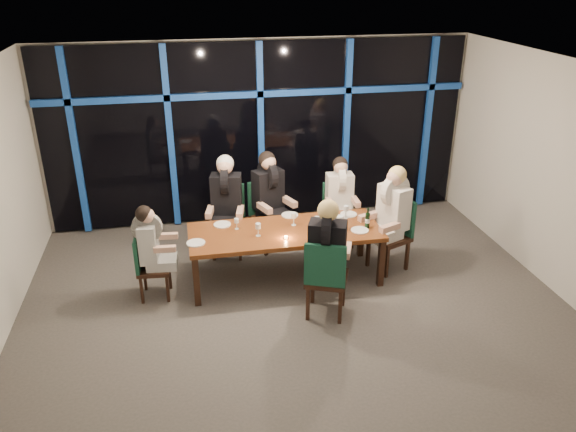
{
  "coord_description": "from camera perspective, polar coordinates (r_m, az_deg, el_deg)",
  "views": [
    {
      "loc": [
        -1.29,
        -5.92,
        4.07
      ],
      "look_at": [
        0.0,
        0.6,
        1.05
      ],
      "focal_mm": 35.0,
      "sensor_mm": 36.0,
      "label": 1
    }
  ],
  "objects": [
    {
      "name": "chair_end_right",
      "position": [
        8.13,
        10.74,
        -1.37
      ],
      "size": [
        0.64,
        0.64,
        1.06
      ],
      "rotation": [
        0.0,
        0.0,
        5.11
      ],
      "color": "black",
      "rests_on": "ground"
    },
    {
      "name": "room",
      "position": [
        6.39,
        1.05,
        5.78
      ],
      "size": [
        7.04,
        7.0,
        3.02
      ],
      "color": "#57514D",
      "rests_on": "ground"
    },
    {
      "name": "chair_far_mid",
      "position": [
        8.61,
        -2.18,
        0.56
      ],
      "size": [
        0.63,
        0.63,
        1.05
      ],
      "rotation": [
        0.0,
        0.0,
        0.38
      ],
      "color": "black",
      "rests_on": "ground"
    },
    {
      "name": "plate_far_mid",
      "position": [
        8.04,
        0.18,
        0.09
      ],
      "size": [
        0.24,
        0.24,
        0.01
      ],
      "primitive_type": "cylinder",
      "color": "white",
      "rests_on": "dining_table"
    },
    {
      "name": "window_wall",
      "position": [
        9.29,
        -2.76,
        8.68
      ],
      "size": [
        6.86,
        0.43,
        2.94
      ],
      "color": "black",
      "rests_on": "ground"
    },
    {
      "name": "wine_bottle",
      "position": [
        7.7,
        8.07,
        -0.42
      ],
      "size": [
        0.07,
        0.07,
        0.29
      ],
      "rotation": [
        0.0,
        0.0,
        0.36
      ],
      "color": "black",
      "rests_on": "dining_table"
    },
    {
      "name": "plate_far_left",
      "position": [
        7.8,
        -6.7,
        -0.87
      ],
      "size": [
        0.24,
        0.24,
        0.01
      ],
      "primitive_type": "cylinder",
      "color": "white",
      "rests_on": "dining_table"
    },
    {
      "name": "diner_near_mid",
      "position": [
        6.74,
        4.07,
        -2.53
      ],
      "size": [
        0.66,
        0.74,
        1.04
      ],
      "rotation": [
        0.0,
        0.0,
        2.76
      ],
      "color": "black",
      "rests_on": "ground"
    },
    {
      "name": "tea_light",
      "position": [
        7.38,
        -0.21,
        -2.18
      ],
      "size": [
        0.05,
        0.05,
        0.03
      ],
      "primitive_type": "cylinder",
      "color": "#FBA74B",
      "rests_on": "dining_table"
    },
    {
      "name": "diner_far_right",
      "position": [
        8.55,
        5.31,
        2.73
      ],
      "size": [
        0.49,
        0.61,
        0.94
      ],
      "rotation": [
        0.0,
        0.0,
        -0.05
      ],
      "color": "white",
      "rests_on": "ground"
    },
    {
      "name": "wine_glass_c",
      "position": [
        7.63,
        2.95,
        -0.38
      ],
      "size": [
        0.06,
        0.06,
        0.17
      ],
      "color": "silver",
      "rests_on": "dining_table"
    },
    {
      "name": "plate_far_right",
      "position": [
        8.11,
        6.17,
        0.18
      ],
      "size": [
        0.24,
        0.24,
        0.01
      ],
      "primitive_type": "cylinder",
      "color": "white",
      "rests_on": "dining_table"
    },
    {
      "name": "wine_glass_b",
      "position": [
        7.69,
        0.59,
        -0.02
      ],
      "size": [
        0.07,
        0.07,
        0.19
      ],
      "color": "silver",
      "rests_on": "dining_table"
    },
    {
      "name": "diner_far_left",
      "position": [
        8.21,
        -6.33,
        2.41
      ],
      "size": [
        0.58,
        0.71,
        1.03
      ],
      "rotation": [
        0.0,
        0.0,
        -0.21
      ],
      "color": "black",
      "rests_on": "ground"
    },
    {
      "name": "diner_end_left",
      "position": [
        7.36,
        -13.77,
        -2.23
      ],
      "size": [
        0.57,
        0.46,
        0.87
      ],
      "rotation": [
        0.0,
        0.0,
        1.48
      ],
      "color": "black",
      "rests_on": "ground"
    },
    {
      "name": "water_pitcher",
      "position": [
        7.61,
        5.2,
        -0.69
      ],
      "size": [
        0.13,
        0.11,
        0.2
      ],
      "rotation": [
        0.0,
        0.0,
        0.18
      ],
      "color": "white",
      "rests_on": "dining_table"
    },
    {
      "name": "wine_glass_d",
      "position": [
        7.62,
        -5.25,
        -0.55
      ],
      "size": [
        0.06,
        0.06,
        0.16
      ],
      "color": "silver",
      "rests_on": "dining_table"
    },
    {
      "name": "diner_far_mid",
      "position": [
        8.38,
        -1.91,
        2.95
      ],
      "size": [
        0.65,
        0.72,
        1.02
      ],
      "rotation": [
        0.0,
        0.0,
        0.38
      ],
      "color": "black",
      "rests_on": "ground"
    },
    {
      "name": "plate_near_mid",
      "position": [
        7.36,
        4.54,
        -2.4
      ],
      "size": [
        0.24,
        0.24,
        0.01
      ],
      "primitive_type": "cylinder",
      "color": "white",
      "rests_on": "dining_table"
    },
    {
      "name": "wine_glass_e",
      "position": [
        7.95,
        5.92,
        0.69
      ],
      "size": [
        0.07,
        0.07,
        0.19
      ],
      "color": "white",
      "rests_on": "dining_table"
    },
    {
      "name": "chair_far_left",
      "position": [
        8.46,
        -6.13,
        0.01
      ],
      "size": [
        0.58,
        0.58,
        1.06
      ],
      "rotation": [
        0.0,
        0.0,
        -0.21
      ],
      "color": "black",
      "rests_on": "ground"
    },
    {
      "name": "chair_far_right",
      "position": [
        8.77,
        5.09,
        0.6
      ],
      "size": [
        0.47,
        0.47,
        0.97
      ],
      "rotation": [
        0.0,
        0.0,
        -0.05
      ],
      "color": "black",
      "rests_on": "ground"
    },
    {
      "name": "chair_end_left",
      "position": [
        7.54,
        -14.08,
        -4.67
      ],
      "size": [
        0.45,
        0.45,
        0.89
      ],
      "rotation": [
        0.0,
        0.0,
        1.48
      ],
      "color": "black",
      "rests_on": "ground"
    },
    {
      "name": "wine_glass_a",
      "position": [
        7.4,
        -3.06,
        -1.11
      ],
      "size": [
        0.07,
        0.07,
        0.18
      ],
      "color": "silver",
      "rests_on": "dining_table"
    },
    {
      "name": "chair_near_mid",
      "position": [
        6.86,
        3.87,
        -6.02
      ],
      "size": [
        0.65,
        0.65,
        1.07
      ],
      "rotation": [
        0.0,
        0.0,
        2.76
      ],
      "color": "black",
      "rests_on": "ground"
    },
    {
      "name": "plate_end_left",
      "position": [
        7.35,
        -9.34,
        -2.71
      ],
      "size": [
        0.24,
        0.24,
        0.01
      ],
      "primitive_type": "cylinder",
      "color": "white",
      "rests_on": "dining_table"
    },
    {
      "name": "plate_end_right",
      "position": [
        7.65,
        7.3,
        -1.44
      ],
      "size": [
        0.24,
        0.24,
        0.01
      ],
      "primitive_type": "cylinder",
      "color": "white",
      "rests_on": "dining_table"
    },
    {
      "name": "dining_table",
      "position": [
        7.63,
        -0.29,
        -1.91
      ],
      "size": [
        2.6,
        1.0,
        0.75
      ],
      "color": "brown",
      "rests_on": "ground"
    },
    {
      "name": "diner_end_right",
      "position": [
        7.9,
        10.5,
        1.19
      ],
      "size": [
        0.72,
        0.66,
        1.03
      ],
      "rotation": [
        0.0,
        0.0,
        5.11
      ],
      "color": "white",
      "rests_on": "ground"
    }
  ]
}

